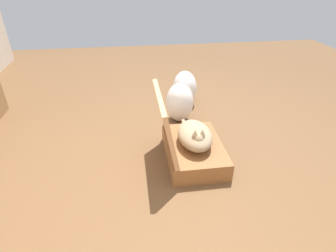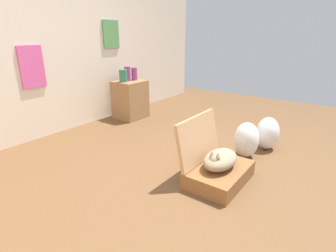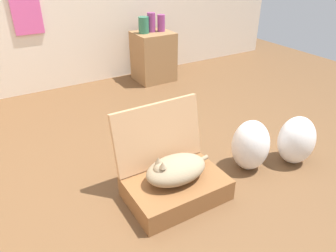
# 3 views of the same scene
# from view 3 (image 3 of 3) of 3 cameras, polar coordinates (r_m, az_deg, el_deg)

# --- Properties ---
(ground_plane) EXTENTS (7.68, 7.68, 0.00)m
(ground_plane) POSITION_cam_3_polar(r_m,az_deg,el_deg) (2.55, -2.20, -8.62)
(ground_plane) COLOR brown
(ground_plane) RESTS_ON ground
(suitcase_base) EXTENTS (0.68, 0.46, 0.16)m
(suitcase_base) POSITION_cam_3_polar(r_m,az_deg,el_deg) (2.30, 1.40, -10.96)
(suitcase_base) COLOR brown
(suitcase_base) RESTS_ON ground
(suitcase_lid) EXTENTS (0.68, 0.13, 0.46)m
(suitcase_lid) POSITION_cam_3_polar(r_m,az_deg,el_deg) (2.29, -1.76, -1.59)
(suitcase_lid) COLOR tan
(suitcase_lid) RESTS_ON suitcase_base
(cat) EXTENTS (0.52, 0.28, 0.21)m
(cat) POSITION_cam_3_polar(r_m,az_deg,el_deg) (2.19, 1.32, -7.74)
(cat) COLOR #998466
(cat) RESTS_ON suitcase_base
(plastic_bag_white) EXTENTS (0.30, 0.28, 0.42)m
(plastic_bag_white) POSITION_cam_3_polar(r_m,az_deg,el_deg) (2.59, 14.46, -3.32)
(plastic_bag_white) COLOR white
(plastic_bag_white) RESTS_ON ground
(plastic_bag_clear) EXTENTS (0.31, 0.28, 0.41)m
(plastic_bag_clear) POSITION_cam_3_polar(r_m,az_deg,el_deg) (2.78, 21.86, -2.35)
(plastic_bag_clear) COLOR white
(plastic_bag_clear) RESTS_ON ground
(side_table) EXTENTS (0.48, 0.43, 0.63)m
(side_table) POSITION_cam_3_polar(r_m,az_deg,el_deg) (4.30, -2.60, 12.22)
(side_table) COLOR olive
(side_table) RESTS_ON ground
(vase_tall) EXTENTS (0.13, 0.13, 0.20)m
(vase_tall) POSITION_cam_3_polar(r_m,az_deg,el_deg) (4.16, -4.35, 17.45)
(vase_tall) COLOR #2D7051
(vase_tall) RESTS_ON side_table
(vase_short) EXTENTS (0.10, 0.10, 0.20)m
(vase_short) POSITION_cam_3_polar(r_m,az_deg,el_deg) (4.25, -1.22, 17.84)
(vase_short) COLOR #8C387A
(vase_short) RESTS_ON side_table
(vase_round) EXTENTS (0.10, 0.10, 0.23)m
(vase_round) POSITION_cam_3_polar(r_m,az_deg,el_deg) (4.23, -2.99, 17.93)
(vase_round) COLOR #8C387A
(vase_round) RESTS_ON side_table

